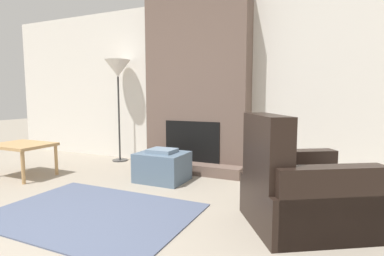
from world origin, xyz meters
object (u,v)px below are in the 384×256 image
Objects in this scene: armchair at (298,194)px; floor_lamp_left at (118,72)px; side_table at (22,148)px; ottoman at (162,166)px.

armchair is 3.62m from floor_lamp_left.
floor_lamp_left is at bearing 66.93° from side_table.
floor_lamp_left reaches higher than ottoman.
armchair is 3.64m from side_table.
side_table is at bearing 56.73° from armchair.
side_table is (-1.88, -0.61, 0.21)m from ottoman.
ottoman is 1.91m from armchair.
armchair reaches higher than side_table.
side_table is (-3.64, 0.13, 0.12)m from armchair.
side_table is 0.45× the size of floor_lamp_left.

